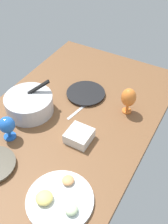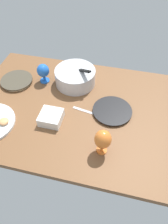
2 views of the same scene
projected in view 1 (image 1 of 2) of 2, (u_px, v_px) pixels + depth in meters
ground_plane at (72, 116)px, 178.41cm from camera, size 160.00×104.00×4.00cm
dinner_plate_right at (86, 94)px, 190.49cm from camera, size 26.92×26.92×2.05cm
mixing_bowl at (29, 103)px, 174.77cm from camera, size 30.65×30.65×19.46cm
fruit_platter at (59, 199)px, 131.73cm from camera, size 33.16×33.16×5.43cm
hurricane_glass_orange at (129, 98)px, 171.00cm from camera, size 9.60×9.60×18.23cm
hurricane_glass_blue at (7, 126)px, 156.13cm from camera, size 9.38×9.38×15.41cm
square_bowl_white at (79, 135)px, 158.77cm from camera, size 14.11×14.11×6.46cm
fork_by_right_plate at (77, 112)px, 178.21cm from camera, size 18.04×4.91×0.60cm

